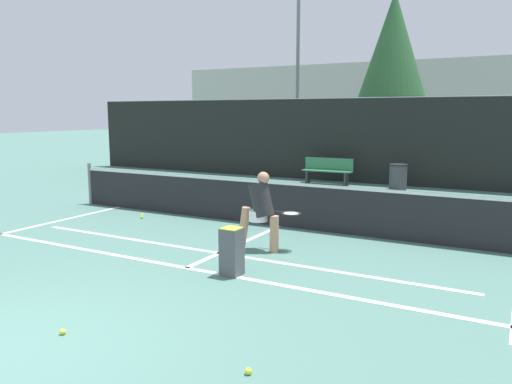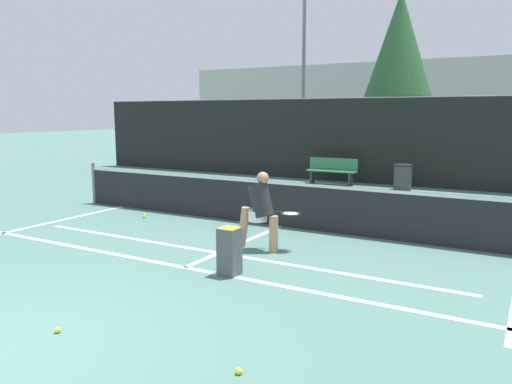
{
  "view_description": "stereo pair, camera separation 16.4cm",
  "coord_description": "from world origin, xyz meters",
  "px_view_note": "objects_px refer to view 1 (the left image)",
  "views": [
    {
      "loc": [
        4.48,
        -2.83,
        2.36
      ],
      "look_at": [
        0.23,
        4.96,
        0.95
      ],
      "focal_mm": 35.0,
      "sensor_mm": 36.0,
      "label": 1
    },
    {
      "loc": [
        4.62,
        -2.75,
        2.36
      ],
      "look_at": [
        0.23,
        4.96,
        0.95
      ],
      "focal_mm": 35.0,
      "sensor_mm": 36.0,
      "label": 2
    }
  ],
  "objects_px": {
    "parked_car": "(460,164)",
    "player_practicing": "(261,209)",
    "ball_hopper": "(232,250)",
    "trash_bin": "(398,177)",
    "courtside_bench": "(328,170)"
  },
  "relations": [
    {
      "from": "courtside_bench",
      "to": "parked_car",
      "type": "distance_m",
      "value": 4.92
    },
    {
      "from": "ball_hopper",
      "to": "trash_bin",
      "type": "height_order",
      "value": "trash_bin"
    },
    {
      "from": "player_practicing",
      "to": "ball_hopper",
      "type": "bearing_deg",
      "value": -76.15
    },
    {
      "from": "ball_hopper",
      "to": "trash_bin",
      "type": "bearing_deg",
      "value": 88.63
    },
    {
      "from": "ball_hopper",
      "to": "courtside_bench",
      "type": "distance_m",
      "value": 9.94
    },
    {
      "from": "player_practicing",
      "to": "courtside_bench",
      "type": "height_order",
      "value": "player_practicing"
    },
    {
      "from": "player_practicing",
      "to": "courtside_bench",
      "type": "xyz_separation_m",
      "value": [
        -1.87,
        8.29,
        -0.26
      ]
    },
    {
      "from": "player_practicing",
      "to": "parked_car",
      "type": "height_order",
      "value": "player_practicing"
    },
    {
      "from": "player_practicing",
      "to": "parked_car",
      "type": "distance_m",
      "value": 11.6
    },
    {
      "from": "player_practicing",
      "to": "trash_bin",
      "type": "height_order",
      "value": "player_practicing"
    },
    {
      "from": "parked_car",
      "to": "player_practicing",
      "type": "bearing_deg",
      "value": -99.46
    },
    {
      "from": "trash_bin",
      "to": "parked_car",
      "type": "height_order",
      "value": "parked_car"
    },
    {
      "from": "player_practicing",
      "to": "parked_car",
      "type": "relative_size",
      "value": 0.33
    },
    {
      "from": "ball_hopper",
      "to": "parked_car",
      "type": "bearing_deg",
      "value": 82.76
    },
    {
      "from": "player_practicing",
      "to": "ball_hopper",
      "type": "distance_m",
      "value": 1.48
    }
  ]
}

